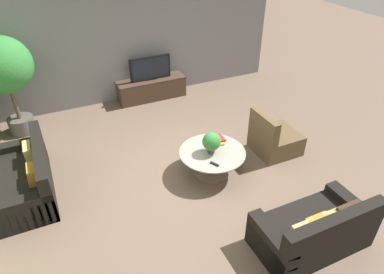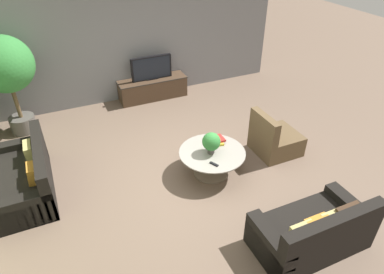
{
  "view_description": "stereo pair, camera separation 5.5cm",
  "coord_description": "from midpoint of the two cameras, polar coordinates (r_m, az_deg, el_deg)",
  "views": [
    {
      "loc": [
        -1.93,
        -4.4,
        3.91
      ],
      "look_at": [
        0.19,
        0.17,
        0.55
      ],
      "focal_mm": 32.0,
      "sensor_mm": 36.0,
      "label": 1
    },
    {
      "loc": [
        -1.88,
        -4.43,
        3.91
      ],
      "look_at": [
        0.19,
        0.17,
        0.55
      ],
      "focal_mm": 32.0,
      "sensor_mm": 36.0,
      "label": 2
    }
  ],
  "objects": [
    {
      "name": "ground_plane",
      "position": [
        6.2,
        -0.68,
        -5.44
      ],
      "size": [
        24.0,
        24.0,
        0.0
      ],
      "primitive_type": "plane",
      "color": "brown"
    },
    {
      "name": "back_wall_stone",
      "position": [
        8.27,
        -10.25,
        16.21
      ],
      "size": [
        7.4,
        0.12,
        3.0
      ],
      "primitive_type": "cube",
      "color": "slate",
      "rests_on": "ground"
    },
    {
      "name": "media_console",
      "position": [
        8.52,
        -6.37,
        8.11
      ],
      "size": [
        1.67,
        0.5,
        0.51
      ],
      "color": "#473323",
      "rests_on": "ground"
    },
    {
      "name": "television",
      "position": [
        8.31,
        -6.59,
        11.34
      ],
      "size": [
        0.98,
        0.13,
        0.56
      ],
      "color": "black",
      "rests_on": "media_console"
    },
    {
      "name": "coffee_table",
      "position": [
        5.95,
        3.61,
        -3.52
      ],
      "size": [
        1.14,
        1.14,
        0.45
      ],
      "color": "#756656",
      "rests_on": "ground"
    },
    {
      "name": "couch_by_wall",
      "position": [
        6.18,
        -25.68,
        -6.21
      ],
      "size": [
        0.84,
        1.73,
        0.84
      ],
      "rotation": [
        0.0,
        0.0,
        -1.57
      ],
      "color": "black",
      "rests_on": "ground"
    },
    {
      "name": "couch_near_entry",
      "position": [
        5.06,
        19.78,
        -14.65
      ],
      "size": [
        1.55,
        0.84,
        0.84
      ],
      "rotation": [
        0.0,
        0.0,
        3.14
      ],
      "color": "black",
      "rests_on": "ground"
    },
    {
      "name": "armchair_wicker",
      "position": [
        6.67,
        13.77,
        -0.47
      ],
      "size": [
        0.8,
        0.76,
        0.86
      ],
      "rotation": [
        0.0,
        0.0,
        1.57
      ],
      "color": "brown",
      "rests_on": "ground"
    },
    {
      "name": "potted_palm_tall",
      "position": [
        7.49,
        -28.46,
        10.0
      ],
      "size": [
        1.08,
        1.08,
        2.02
      ],
      "color": "#514C47",
      "rests_on": "ground"
    },
    {
      "name": "potted_plant_tabletop",
      "position": [
        5.73,
        3.51,
        -0.83
      ],
      "size": [
        0.31,
        0.31,
        0.38
      ],
      "color": "#514C47",
      "rests_on": "coffee_table"
    },
    {
      "name": "book_stack",
      "position": [
        6.11,
        4.48,
        -0.5
      ],
      "size": [
        0.25,
        0.31,
        0.07
      ],
      "color": "gold",
      "rests_on": "coffee_table"
    },
    {
      "name": "remote_black",
      "position": [
        5.58,
        3.97,
        -4.53
      ],
      "size": [
        0.11,
        0.16,
        0.02
      ],
      "primitive_type": "cube",
      "rotation": [
        0.0,
        0.0,
        0.47
      ],
      "color": "black",
      "rests_on": "coffee_table"
    }
  ]
}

